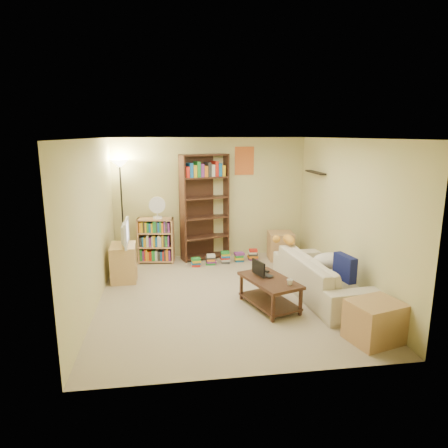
{
  "coord_description": "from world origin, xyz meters",
  "views": [
    {
      "loc": [
        -0.88,
        -6.02,
        2.56
      ],
      "look_at": [
        0.06,
        0.62,
        1.05
      ],
      "focal_mm": 32.0,
      "sensor_mm": 36.0,
      "label": 1
    }
  ],
  "objects_px": {
    "television": "(122,233)",
    "floor_lamp": "(121,181)",
    "tall_bookshelf": "(205,205)",
    "end_cabinet": "(375,322)",
    "mug": "(290,282)",
    "sofa": "(322,276)",
    "laptop": "(266,274)",
    "tv_stand": "(124,263)",
    "desk_fan": "(157,207)",
    "side_table": "(281,246)",
    "short_bookshelf": "(156,241)",
    "coffee_table": "(270,289)",
    "tabby_cat": "(287,239)"
  },
  "relations": [
    {
      "from": "side_table",
      "to": "laptop",
      "type": "bearing_deg",
      "value": -111.49
    },
    {
      "from": "tall_bookshelf",
      "to": "floor_lamp",
      "type": "distance_m",
      "value": 1.73
    },
    {
      "from": "desk_fan",
      "to": "tv_stand",
      "type": "bearing_deg",
      "value": -123.5
    },
    {
      "from": "tabby_cat",
      "to": "sofa",
      "type": "bearing_deg",
      "value": -66.06
    },
    {
      "from": "laptop",
      "to": "mug",
      "type": "relative_size",
      "value": 3.0
    },
    {
      "from": "sofa",
      "to": "desk_fan",
      "type": "distance_m",
      "value": 3.46
    },
    {
      "from": "tabby_cat",
      "to": "coffee_table",
      "type": "height_order",
      "value": "tabby_cat"
    },
    {
      "from": "tabby_cat",
      "to": "tv_stand",
      "type": "relative_size",
      "value": 0.79
    },
    {
      "from": "tv_stand",
      "to": "tall_bookshelf",
      "type": "bearing_deg",
      "value": 33.0
    },
    {
      "from": "tv_stand",
      "to": "end_cabinet",
      "type": "distance_m",
      "value": 4.28
    },
    {
      "from": "mug",
      "to": "floor_lamp",
      "type": "distance_m",
      "value": 4.05
    },
    {
      "from": "short_bookshelf",
      "to": "coffee_table",
      "type": "bearing_deg",
      "value": -46.67
    },
    {
      "from": "television",
      "to": "floor_lamp",
      "type": "distance_m",
      "value": 1.35
    },
    {
      "from": "short_bookshelf",
      "to": "tabby_cat",
      "type": "bearing_deg",
      "value": -21.06
    },
    {
      "from": "sofa",
      "to": "side_table",
      "type": "bearing_deg",
      "value": -1.55
    },
    {
      "from": "tv_stand",
      "to": "coffee_table",
      "type": "bearing_deg",
      "value": -34.98
    },
    {
      "from": "sofa",
      "to": "tall_bookshelf",
      "type": "relative_size",
      "value": 1.05
    },
    {
      "from": "sofa",
      "to": "short_bookshelf",
      "type": "distance_m",
      "value": 3.43
    },
    {
      "from": "short_bookshelf",
      "to": "floor_lamp",
      "type": "xyz_separation_m",
      "value": [
        -0.65,
        0.14,
        1.2
      ]
    },
    {
      "from": "tall_bookshelf",
      "to": "end_cabinet",
      "type": "height_order",
      "value": "tall_bookshelf"
    },
    {
      "from": "desk_fan",
      "to": "mug",
      "type": "bearing_deg",
      "value": -54.46
    },
    {
      "from": "coffee_table",
      "to": "mug",
      "type": "distance_m",
      "value": 0.4
    },
    {
      "from": "tv_stand",
      "to": "end_cabinet",
      "type": "relative_size",
      "value": 1.03
    },
    {
      "from": "mug",
      "to": "sofa",
      "type": "bearing_deg",
      "value": 39.52
    },
    {
      "from": "coffee_table",
      "to": "desk_fan",
      "type": "xyz_separation_m",
      "value": [
        -1.69,
        2.4,
        0.85
      ]
    },
    {
      "from": "mug",
      "to": "tv_stand",
      "type": "xyz_separation_m",
      "value": [
        -2.51,
        1.77,
        -0.17
      ]
    },
    {
      "from": "end_cabinet",
      "to": "television",
      "type": "bearing_deg",
      "value": 141.48
    },
    {
      "from": "sofa",
      "to": "desk_fan",
      "type": "xyz_separation_m",
      "value": [
        -2.65,
        2.07,
        0.83
      ]
    },
    {
      "from": "mug",
      "to": "end_cabinet",
      "type": "relative_size",
      "value": 0.2
    },
    {
      "from": "side_table",
      "to": "floor_lamp",
      "type": "bearing_deg",
      "value": 175.04
    },
    {
      "from": "tv_stand",
      "to": "desk_fan",
      "type": "distance_m",
      "value": 1.37
    },
    {
      "from": "tabby_cat",
      "to": "television",
      "type": "relative_size",
      "value": 0.66
    },
    {
      "from": "tv_stand",
      "to": "end_cabinet",
      "type": "xyz_separation_m",
      "value": [
        3.35,
        -2.67,
        -0.06
      ]
    },
    {
      "from": "end_cabinet",
      "to": "tall_bookshelf",
      "type": "bearing_deg",
      "value": 115.51
    },
    {
      "from": "short_bookshelf",
      "to": "desk_fan",
      "type": "distance_m",
      "value": 0.69
    },
    {
      "from": "short_bookshelf",
      "to": "end_cabinet",
      "type": "bearing_deg",
      "value": -44.41
    },
    {
      "from": "sofa",
      "to": "end_cabinet",
      "type": "xyz_separation_m",
      "value": [
        0.1,
        -1.51,
        -0.06
      ]
    },
    {
      "from": "laptop",
      "to": "television",
      "type": "relative_size",
      "value": 0.48
    },
    {
      "from": "laptop",
      "to": "floor_lamp",
      "type": "distance_m",
      "value": 3.59
    },
    {
      "from": "laptop",
      "to": "tv_stand",
      "type": "height_order",
      "value": "tv_stand"
    },
    {
      "from": "sofa",
      "to": "laptop",
      "type": "bearing_deg",
      "value": 93.65
    },
    {
      "from": "floor_lamp",
      "to": "side_table",
      "type": "bearing_deg",
      "value": -4.96
    },
    {
      "from": "tall_bookshelf",
      "to": "short_bookshelf",
      "type": "xyz_separation_m",
      "value": [
        -1.01,
        -0.14,
        -0.69
      ]
    },
    {
      "from": "tv_stand",
      "to": "television",
      "type": "height_order",
      "value": "television"
    },
    {
      "from": "laptop",
      "to": "television",
      "type": "bearing_deg",
      "value": 26.7
    },
    {
      "from": "coffee_table",
      "to": "tv_stand",
      "type": "height_order",
      "value": "tv_stand"
    },
    {
      "from": "tv_stand",
      "to": "floor_lamp",
      "type": "bearing_deg",
      "value": 93.31
    },
    {
      "from": "sofa",
      "to": "laptop",
      "type": "distance_m",
      "value": 0.99
    },
    {
      "from": "laptop",
      "to": "side_table",
      "type": "distance_m",
      "value": 2.29
    },
    {
      "from": "desk_fan",
      "to": "floor_lamp",
      "type": "height_order",
      "value": "floor_lamp"
    }
  ]
}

